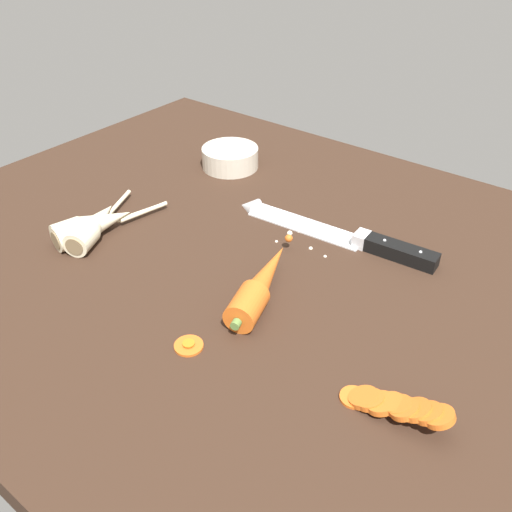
% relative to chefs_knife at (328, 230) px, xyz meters
% --- Properties ---
extents(ground_plane, '(1.20, 0.90, 0.04)m').
position_rel_chefs_knife_xyz_m(ground_plane, '(-0.04, -0.12, -0.03)').
color(ground_plane, '#332116').
extents(chefs_knife, '(0.35, 0.06, 0.04)m').
position_rel_chefs_knife_xyz_m(chefs_knife, '(0.00, 0.00, 0.00)').
color(chefs_knife, silver).
rests_on(chefs_knife, ground_plane).
extents(whole_carrot, '(0.09, 0.21, 0.04)m').
position_rel_chefs_knife_xyz_m(whole_carrot, '(0.01, -0.19, 0.01)').
color(whole_carrot, '#D6601E').
rests_on(whole_carrot, ground_plane).
extents(parsnip_front, '(0.06, 0.20, 0.04)m').
position_rel_chefs_knife_xyz_m(parsnip_front, '(-0.29, -0.23, 0.01)').
color(parsnip_front, beige).
rests_on(parsnip_front, ground_plane).
extents(parsnip_mid_left, '(0.10, 0.19, 0.04)m').
position_rel_chefs_knife_xyz_m(parsnip_mid_left, '(-0.29, -0.23, 0.01)').
color(parsnip_mid_left, beige).
rests_on(parsnip_mid_left, ground_plane).
extents(parsnip_mid_right, '(0.07, 0.19, 0.04)m').
position_rel_chefs_knife_xyz_m(parsnip_mid_right, '(-0.29, -0.23, 0.01)').
color(parsnip_mid_right, beige).
rests_on(parsnip_mid_right, ground_plane).
extents(carrot_slice_stack, '(0.12, 0.04, 0.04)m').
position_rel_chefs_knife_xyz_m(carrot_slice_stack, '(0.24, -0.26, 0.01)').
color(carrot_slice_stack, '#D6601E').
rests_on(carrot_slice_stack, ground_plane).
extents(carrot_slice_stray_near, '(0.04, 0.04, 0.01)m').
position_rel_chefs_knife_xyz_m(carrot_slice_stray_near, '(0.00, -0.32, -0.00)').
color(carrot_slice_stray_near, '#D6601E').
rests_on(carrot_slice_stray_near, ground_plane).
extents(prep_bowl, '(0.11, 0.11, 0.04)m').
position_rel_chefs_knife_xyz_m(prep_bowl, '(-0.28, 0.09, 0.01)').
color(prep_bowl, beige).
rests_on(prep_bowl, ground_plane).
extents(mince_crumbs, '(0.15, 0.08, 0.01)m').
position_rel_chefs_knife_xyz_m(mince_crumbs, '(-0.04, -0.03, -0.00)').
color(mince_crumbs, silver).
rests_on(mince_crumbs, ground_plane).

